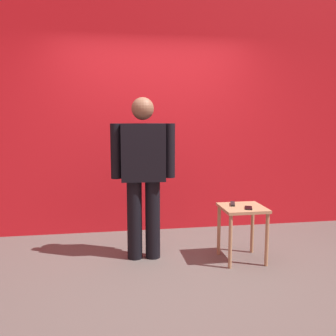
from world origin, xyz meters
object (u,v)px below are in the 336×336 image
cell_phone (248,208)px  tv_remote (233,204)px  side_table (242,217)px  standing_person (143,170)px

cell_phone → tv_remote: 0.20m
tv_remote → cell_phone: bearing=-41.0°
side_table → cell_phone: cell_phone is taller
standing_person → cell_phone: standing_person is taller
cell_phone → tv_remote: (-0.10, 0.18, 0.01)m
cell_phone → tv_remote: tv_remote is taller
side_table → tv_remote: tv_remote is taller
standing_person → tv_remote: (0.92, -0.14, -0.36)m
side_table → tv_remote: size_ratio=3.35×
side_table → tv_remote: (-0.08, 0.09, 0.12)m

